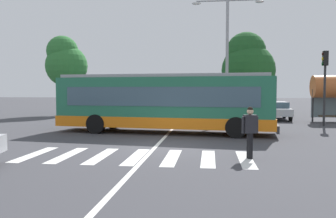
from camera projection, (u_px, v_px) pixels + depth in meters
ground_plane at (162, 147)px, 13.68m from camera, size 160.00×160.00×0.00m
city_transit_bus at (164, 103)px, 18.08m from camera, size 11.56×3.86×3.06m
pedestrian_crossing_street at (250, 129)px, 11.33m from camera, size 0.56×0.37×1.72m
parked_car_teal at (105, 108)px, 27.70m from camera, size 2.01×4.57×1.35m
parked_car_white at (138, 108)px, 27.69m from camera, size 1.92×4.52×1.35m
parked_car_charcoal at (173, 108)px, 27.75m from camera, size 1.89×4.51×1.35m
parked_car_black at (206, 109)px, 27.13m from camera, size 1.93×4.53×1.35m
parked_car_champagne at (242, 109)px, 26.50m from camera, size 2.07×4.60×1.35m
parked_car_silver at (276, 109)px, 26.06m from camera, size 2.06×4.59×1.35m
traffic_light_far_corner at (325, 76)px, 21.14m from camera, size 0.33×0.32×4.64m
twin_arm_street_lamp at (227, 46)px, 23.01m from camera, size 4.75×0.32×8.33m
background_tree_left at (65, 62)px, 30.53m from camera, size 3.67×3.67×7.02m
background_tree_right at (248, 65)px, 30.83m from camera, size 4.76×4.76×7.42m
crosswalk_painted_stripes at (136, 157)px, 11.68m from camera, size 7.74×2.88×0.01m
lane_center_line at (162, 139)px, 15.69m from camera, size 0.16×24.00×0.01m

